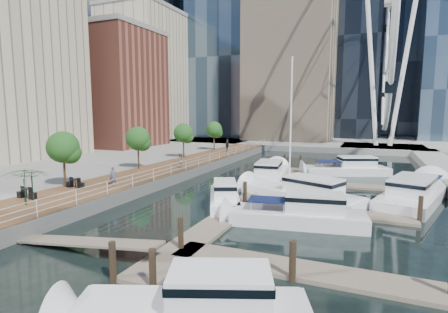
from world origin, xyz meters
TOP-DOWN VIEW (x-y plane):
  - ground at (0.00, 0.00)m, footprint 520.00×520.00m
  - boardwalk at (-9.00, 15.00)m, footprint 6.00×60.00m
  - seawall at (-6.00, 15.00)m, footprint 0.25×60.00m
  - land_far at (0.00, 102.00)m, footprint 200.00×114.00m
  - pier at (14.00, 52.00)m, footprint 14.00×12.00m
  - railing at (-6.10, 15.00)m, footprint 0.10×60.00m
  - floating_docks at (7.97, 9.98)m, footprint 16.00×34.00m
  - midrise_condos at (-33.57, 26.82)m, footprint 19.00×67.00m
  - ferris_wheel at (14.00, 52.00)m, footprint 5.80×45.60m
  - street_trees at (-11.40, 14.00)m, footprint 2.60×42.60m
  - cafe_tables at (-10.40, -2.00)m, footprint 2.50×13.70m
  - yacht_foreground at (7.75, 4.57)m, footprint 9.58×4.02m
  - pedestrian_near at (-7.89, 5.77)m, footprint 0.70×0.60m
  - pedestrian_mid at (-7.51, 16.26)m, footprint 0.91×0.98m
  - pedestrian_far at (-8.63, 32.87)m, footprint 1.18×1.04m
  - moored_yachts at (7.55, 11.75)m, footprint 19.80×38.27m

SIDE VIEW (x-z plane):
  - ground at x=0.00m, z-range 0.00..0.00m
  - yacht_foreground at x=7.75m, z-range -1.07..1.07m
  - moored_yachts at x=7.55m, z-range -5.75..5.75m
  - floating_docks at x=7.97m, z-range -0.81..1.79m
  - boardwalk at x=-9.00m, z-range 0.00..1.00m
  - seawall at x=-6.00m, z-range 0.00..1.00m
  - land_far at x=0.00m, z-range 0.00..1.00m
  - pier at x=14.00m, z-range 0.00..1.00m
  - cafe_tables at x=-10.40m, z-range 1.00..1.74m
  - railing at x=-6.10m, z-range 1.00..2.05m
  - pedestrian_mid at x=-7.51m, z-range 1.00..2.60m
  - pedestrian_near at x=-7.89m, z-range 1.00..2.62m
  - pedestrian_far at x=-8.63m, z-range 1.00..2.91m
  - street_trees at x=-11.40m, z-range 1.99..6.59m
  - midrise_condos at x=-33.57m, z-range -0.58..27.42m
  - ferris_wheel at x=14.00m, z-range 2.02..49.82m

